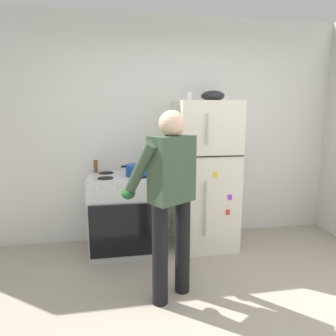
{
  "coord_description": "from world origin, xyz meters",
  "views": [
    {
      "loc": [
        -0.64,
        -1.77,
        1.58
      ],
      "look_at": [
        -0.09,
        1.32,
        1.0
      ],
      "focal_mm": 32.2,
      "sensor_mm": 36.0,
      "label": 1
    }
  ],
  "objects_px": {
    "refrigerator": "(204,175)",
    "stove_range": "(123,213)",
    "pepper_mill": "(96,166)",
    "person_cook": "(169,190)",
    "red_pot": "(137,170)",
    "mixing_bowl": "(213,96)",
    "coffee_mug": "(189,97)"
  },
  "relations": [
    {
      "from": "refrigerator",
      "to": "person_cook",
      "type": "xyz_separation_m",
      "value": [
        -0.59,
        -0.97,
        0.1
      ]
    },
    {
      "from": "refrigerator",
      "to": "stove_range",
      "type": "relative_size",
      "value": 1.9
    },
    {
      "from": "stove_range",
      "to": "red_pot",
      "type": "relative_size",
      "value": 2.58
    },
    {
      "from": "person_cook",
      "to": "mixing_bowl",
      "type": "bearing_deg",
      "value": 55.34
    },
    {
      "from": "red_pot",
      "to": "coffee_mug",
      "type": "bearing_deg",
      "value": 9.25
    },
    {
      "from": "pepper_mill",
      "to": "mixing_bowl",
      "type": "distance_m",
      "value": 1.56
    },
    {
      "from": "coffee_mug",
      "to": "mixing_bowl",
      "type": "distance_m",
      "value": 0.26
    },
    {
      "from": "stove_range",
      "to": "coffee_mug",
      "type": "relative_size",
      "value": 7.99
    },
    {
      "from": "stove_range",
      "to": "mixing_bowl",
      "type": "distance_m",
      "value": 1.68
    },
    {
      "from": "refrigerator",
      "to": "red_pot",
      "type": "xyz_separation_m",
      "value": [
        -0.79,
        -0.05,
        0.1
      ]
    },
    {
      "from": "coffee_mug",
      "to": "red_pot",
      "type": "bearing_deg",
      "value": -170.75
    },
    {
      "from": "person_cook",
      "to": "pepper_mill",
      "type": "relative_size",
      "value": 11.31
    },
    {
      "from": "refrigerator",
      "to": "red_pot",
      "type": "height_order",
      "value": "refrigerator"
    },
    {
      "from": "coffee_mug",
      "to": "stove_range",
      "type": "bearing_deg",
      "value": -175.54
    },
    {
      "from": "person_cook",
      "to": "red_pot",
      "type": "bearing_deg",
      "value": 102.12
    },
    {
      "from": "stove_range",
      "to": "person_cook",
      "type": "relative_size",
      "value": 0.56
    },
    {
      "from": "refrigerator",
      "to": "mixing_bowl",
      "type": "height_order",
      "value": "mixing_bowl"
    },
    {
      "from": "refrigerator",
      "to": "coffee_mug",
      "type": "xyz_separation_m",
      "value": [
        -0.18,
        0.05,
        0.9
      ]
    },
    {
      "from": "red_pot",
      "to": "mixing_bowl",
      "type": "relative_size",
      "value": 1.3
    },
    {
      "from": "red_pot",
      "to": "pepper_mill",
      "type": "distance_m",
      "value": 0.52
    },
    {
      "from": "person_cook",
      "to": "coffee_mug",
      "type": "relative_size",
      "value": 14.28
    },
    {
      "from": "stove_range",
      "to": "pepper_mill",
      "type": "height_order",
      "value": "pepper_mill"
    },
    {
      "from": "refrigerator",
      "to": "red_pot",
      "type": "bearing_deg",
      "value": -176.41
    },
    {
      "from": "pepper_mill",
      "to": "person_cook",
      "type": "bearing_deg",
      "value": -60.71
    },
    {
      "from": "person_cook",
      "to": "mixing_bowl",
      "type": "distance_m",
      "value": 1.44
    },
    {
      "from": "person_cook",
      "to": "pepper_mill",
      "type": "height_order",
      "value": "person_cook"
    },
    {
      "from": "person_cook",
      "to": "red_pot",
      "type": "distance_m",
      "value": 0.94
    },
    {
      "from": "refrigerator",
      "to": "person_cook",
      "type": "bearing_deg",
      "value": -121.36
    },
    {
      "from": "refrigerator",
      "to": "stove_range",
      "type": "height_order",
      "value": "refrigerator"
    },
    {
      "from": "refrigerator",
      "to": "stove_range",
      "type": "distance_m",
      "value": 1.04
    },
    {
      "from": "refrigerator",
      "to": "red_pot",
      "type": "relative_size",
      "value": 4.92
    },
    {
      "from": "refrigerator",
      "to": "pepper_mill",
      "type": "distance_m",
      "value": 1.27
    }
  ]
}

